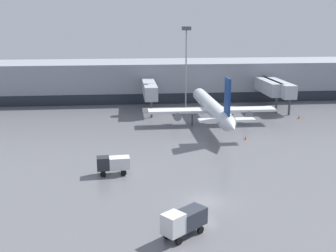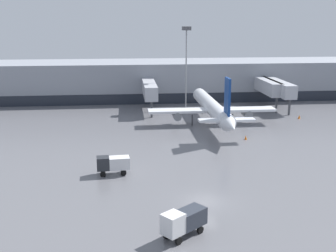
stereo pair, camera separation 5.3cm
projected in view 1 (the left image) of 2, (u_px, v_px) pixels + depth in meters
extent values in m
plane|color=slate|center=(205.00, 202.00, 44.79)|extent=(320.00, 320.00, 0.00)
cube|color=gray|center=(159.00, 80.00, 103.48)|extent=(160.00, 16.00, 9.00)
cube|color=#1E232D|center=(161.00, 99.00, 96.52)|extent=(156.80, 0.10, 2.40)
cube|color=#A8AAB2|center=(268.00, 87.00, 92.02)|extent=(2.60, 12.37, 2.80)
cylinder|color=#3F4247|center=(276.00, 105.00, 87.37)|extent=(0.44, 0.44, 3.20)
cube|color=#A8AAB2|center=(278.00, 87.00, 91.02)|extent=(2.60, 14.83, 2.80)
cylinder|color=#3F4247|center=(289.00, 107.00, 85.18)|extent=(0.44, 0.44, 3.20)
cube|color=#A8AAB2|center=(149.00, 89.00, 88.57)|extent=(2.60, 14.21, 2.80)
cylinder|color=#3F4247|center=(152.00, 109.00, 83.03)|extent=(0.44, 0.44, 3.20)
cylinder|color=silver|center=(211.00, 106.00, 77.75)|extent=(2.68, 26.01, 2.67)
cone|color=silver|center=(198.00, 93.00, 91.71)|extent=(2.54, 2.94, 2.54)
cone|color=silver|center=(231.00, 126.00, 63.27)|extent=(2.41, 4.01, 2.41)
cube|color=silver|center=(212.00, 110.00, 77.25)|extent=(23.49, 3.13, 0.44)
cube|color=silver|center=(227.00, 120.00, 66.15)|extent=(8.93, 1.75, 0.35)
cube|color=navy|center=(227.00, 98.00, 65.26)|extent=(0.36, 2.81, 6.11)
cylinder|color=slate|center=(176.00, 115.00, 76.81)|extent=(1.47, 3.44, 1.47)
cylinder|color=slate|center=(247.00, 114.00, 78.10)|extent=(1.47, 3.44, 1.47)
cylinder|color=#2D2D33|center=(203.00, 109.00, 86.45)|extent=(0.20, 0.20, 2.03)
cylinder|color=#2D2D33|center=(192.00, 120.00, 76.67)|extent=(0.20, 0.20, 2.03)
cylinder|color=#2D2D33|center=(232.00, 119.00, 77.41)|extent=(0.20, 0.20, 2.03)
cube|color=#2D333D|center=(191.00, 217.00, 37.98)|extent=(3.22, 3.04, 1.58)
cube|color=silver|center=(173.00, 224.00, 36.42)|extent=(2.32, 2.31, 1.88)
cylinder|color=black|center=(179.00, 241.00, 36.17)|extent=(0.70, 0.63, 0.70)
cylinder|color=black|center=(167.00, 235.00, 37.21)|extent=(0.70, 0.63, 0.70)
cylinder|color=black|center=(200.00, 230.00, 38.08)|extent=(0.70, 0.63, 0.70)
cylinder|color=black|center=(188.00, 224.00, 39.12)|extent=(0.70, 0.63, 0.70)
cube|color=silver|center=(119.00, 163.00, 52.56)|extent=(2.63, 1.79, 1.51)
cube|color=#26282D|center=(103.00, 163.00, 52.20)|extent=(1.65, 1.64, 1.62)
cylinder|color=black|center=(103.00, 174.00, 51.78)|extent=(0.72, 0.30, 0.70)
cylinder|color=black|center=(103.00, 170.00, 53.16)|extent=(0.72, 0.30, 0.70)
cylinder|color=black|center=(124.00, 173.00, 52.22)|extent=(0.72, 0.30, 0.70)
cylinder|color=black|center=(123.00, 169.00, 53.60)|extent=(0.72, 0.30, 0.70)
cone|color=orange|center=(246.00, 137.00, 67.97)|extent=(0.39, 0.39, 0.72)
cone|color=orange|center=(299.00, 117.00, 82.42)|extent=(0.49, 0.49, 0.71)
cylinder|color=gray|center=(186.00, 70.00, 91.10)|extent=(0.30, 0.30, 16.64)
cube|color=#4C4C51|center=(186.00, 28.00, 88.96)|extent=(1.80, 1.80, 0.80)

